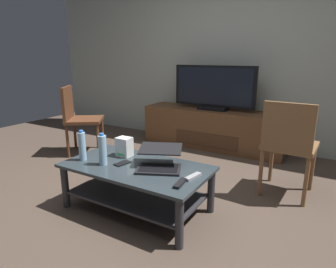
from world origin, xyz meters
name	(u,v)px	position (x,y,z in m)	size (l,w,h in m)	color
ground_plane	(142,206)	(0.00, 0.00, 0.00)	(7.68, 7.68, 0.00)	#4C3D33
back_wall	(234,45)	(0.00, 2.23, 1.40)	(6.40, 0.12, 2.80)	#A8B2A8
coffee_table	(137,179)	(-0.01, -0.05, 0.27)	(1.20, 0.64, 0.39)	#2D383D
media_cabinet	(213,128)	(-0.13, 1.90, 0.27)	(1.98, 0.51, 0.54)	brown
television	(214,89)	(-0.13, 1.88, 0.83)	(1.15, 0.20, 0.60)	black
dining_chair	(289,143)	(1.01, 0.83, 0.51)	(0.46, 0.46, 0.89)	brown
side_chair	(78,116)	(-1.55, 0.76, 0.50)	(0.61, 0.61, 0.88)	#59331E
laptop	(159,160)	(0.18, 0.01, 0.45)	(0.46, 0.47, 0.15)	black
router_box	(124,147)	(-0.24, 0.08, 0.48)	(0.13, 0.11, 0.17)	white
water_bottle_near	(103,150)	(-0.26, -0.17, 0.52)	(0.07, 0.07, 0.27)	#99C6E5
water_bottle_far	(82,146)	(-0.48, -0.18, 0.52)	(0.06, 0.06, 0.26)	#99C6E5
cell_phone	(122,163)	(-0.13, -0.08, 0.40)	(0.07, 0.14, 0.01)	black
tv_remote	(180,183)	(0.47, -0.19, 0.40)	(0.04, 0.16, 0.02)	black
soundbar_remote	(193,177)	(0.50, -0.04, 0.40)	(0.04, 0.16, 0.02)	#99999E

